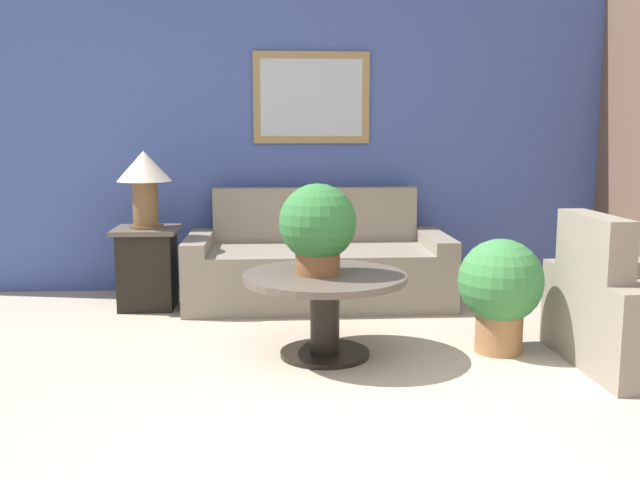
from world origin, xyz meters
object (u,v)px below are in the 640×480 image
object	(u,v)px
coffee_table	(325,297)
side_table	(148,267)
potted_plant_floor	(500,288)
couch_main	(318,266)
potted_plant_on_table	(318,226)
table_lamp	(144,176)

from	to	relation	value
coffee_table	side_table	world-z (taller)	side_table
coffee_table	potted_plant_floor	world-z (taller)	potted_plant_floor
couch_main	potted_plant_on_table	bearing A→B (deg)	-93.45
coffee_table	table_lamp	bearing A→B (deg)	134.73
potted_plant_on_table	potted_plant_floor	world-z (taller)	potted_plant_on_table
side_table	table_lamp	world-z (taller)	table_lamp
side_table	table_lamp	size ratio (longest dim) A/B	1.07
couch_main	potted_plant_on_table	xyz separation A→B (m)	(-0.08, -1.36, 0.50)
couch_main	potted_plant_floor	xyz separation A→B (m)	(1.02, -1.36, 0.12)
couch_main	coffee_table	bearing A→B (deg)	-91.67
potted_plant_on_table	coffee_table	bearing A→B (deg)	-6.86
potted_plant_on_table	side_table	bearing A→B (deg)	133.87
coffee_table	side_table	size ratio (longest dim) A/B	1.59
coffee_table	potted_plant_on_table	world-z (taller)	potted_plant_on_table
coffee_table	table_lamp	world-z (taller)	table_lamp
potted_plant_floor	potted_plant_on_table	bearing A→B (deg)	-179.77
side_table	table_lamp	xyz separation A→B (m)	(0.00, 0.00, 0.68)
table_lamp	potted_plant_on_table	size ratio (longest dim) A/B	1.07
table_lamp	potted_plant_floor	size ratio (longest dim) A/B	0.83
side_table	potted_plant_on_table	world-z (taller)	potted_plant_on_table
side_table	potted_plant_floor	bearing A→B (deg)	-28.51
coffee_table	potted_plant_floor	bearing A→B (deg)	0.51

